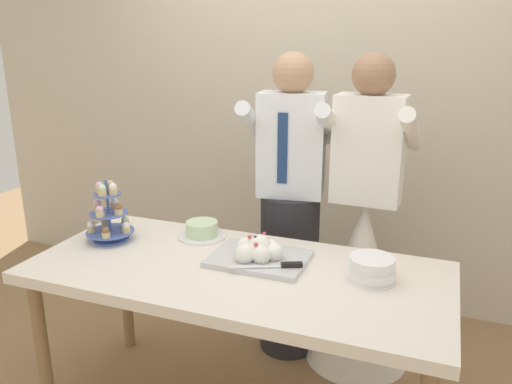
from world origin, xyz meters
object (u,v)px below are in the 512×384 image
Objects in this scene: main_cake_tray at (258,253)px; person_groom at (290,225)px; plate_stack at (372,269)px; person_bride at (361,261)px; round_cake at (202,230)px; cupcake_stand at (109,217)px; dessert_table at (236,283)px.

main_cake_tray is 0.56m from person_groom.
person_groom reaches higher than plate_stack.
plate_stack is 0.12× the size of person_bride.
person_bride is at bearing 29.71° from round_cake.
cupcake_stand reaches higher than plate_stack.
plate_stack is at bearing 0.88° from cupcake_stand.
round_cake is 0.87m from person_bride.
person_groom is 1.00× the size of person_bride.
person_groom is (-0.03, 0.56, -0.07)m from main_cake_tray.
dessert_table is at bearing -41.85° from round_cake.
round_cake is (0.40, 0.20, -0.09)m from cupcake_stand.
round_cake is 0.52m from person_groom.
main_cake_tray is 0.26× the size of person_bride.
cupcake_stand is at bearing -141.32° from person_groom.
cupcake_stand is 0.18× the size of person_groom.
round_cake is at bearing 168.19° from plate_stack.
plate_stack is at bearing -77.80° from person_bride.
dessert_table is at bearing -93.57° from person_groom.
dessert_table is 4.25× the size of main_cake_tray.
person_bride is (0.39, 0.03, -0.16)m from person_groom.
main_cake_tray reaches higher than round_cake.
main_cake_tray is (0.76, 0.03, -0.08)m from cupcake_stand.
main_cake_tray is at bearing -121.83° from person_bride.
plate_stack is at bearing -47.35° from person_groom.
dessert_table is 0.58m from plate_stack.
plate_stack is 0.77m from person_groom.
dessert_table is 0.81m from person_bride.
cupcake_stand is 0.76m from main_cake_tray.
round_cake is at bearing 26.61° from cupcake_stand.
dessert_table is 0.72m from cupcake_stand.
person_bride reaches higher than round_cake.
dessert_table is 9.41× the size of plate_stack.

